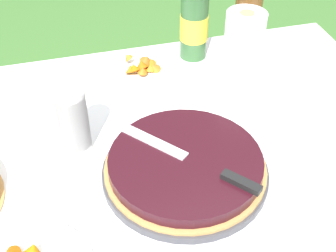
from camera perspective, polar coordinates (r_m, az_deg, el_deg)
garden_table at (r=1.13m, az=-4.76°, el=-8.99°), size 1.57×1.14×0.70m
tablecloth at (r=1.09m, az=-4.90°, el=-7.33°), size 1.58×1.15×0.10m
berry_tart at (r=1.07m, az=2.11°, el=-5.05°), size 0.38×0.38×0.06m
serving_knife at (r=1.04m, az=3.52°, el=-4.34°), size 0.26×0.30×0.01m
cup_stack at (r=1.12m, az=-11.47°, el=0.68°), size 0.07×0.07×0.18m
cider_bottle_green at (r=1.44m, az=3.21°, el=12.72°), size 0.09×0.09×0.33m
cider_bottle_amber at (r=1.45m, az=9.59°, el=12.48°), size 0.08×0.08×0.33m
snack_plate_right at (r=1.40m, az=-3.62°, el=6.64°), size 0.22×0.22×0.06m
paper_towel_roll at (r=1.33m, az=9.12°, el=9.21°), size 0.11×0.11×0.22m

